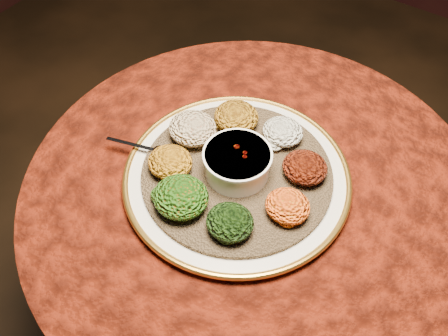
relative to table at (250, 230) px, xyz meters
The scene contains 13 objects.
table is the anchor object (origin of this frame).
platter 0.20m from the table, 161.09° to the right, with size 0.59×0.59×0.02m.
injera 0.21m from the table, 161.09° to the right, with size 0.39×0.39×0.01m, color brown.
stew_bowl 0.24m from the table, 161.09° to the right, with size 0.14×0.14×0.06m.
spoon 0.30m from the table, 163.07° to the right, with size 0.14×0.06×0.01m.
portion_ayib 0.26m from the table, 92.67° to the left, with size 0.09×0.08×0.04m, color silver.
portion_kitfo 0.25m from the table, 36.59° to the left, with size 0.09×0.09×0.04m, color black.
portion_tikil 0.25m from the table, 22.47° to the right, with size 0.09×0.08×0.04m, color #BD870F.
portion_gomen 0.27m from the table, 77.96° to the right, with size 0.09×0.09×0.04m, color black.
portion_mixveg 0.28m from the table, 119.38° to the right, with size 0.11×0.10×0.05m, color #A7450A.
portion_kik 0.29m from the table, 151.75° to the right, with size 0.09×0.09×0.04m, color #B77310.
portion_timatim 0.29m from the table, behind, with size 0.10×0.10×0.05m, color maroon.
portion_shiro 0.28m from the table, 137.85° to the left, with size 0.10×0.09×0.05m, color #A36D13.
Camera 1 is at (0.30, -0.55, 1.56)m, focal length 40.00 mm.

